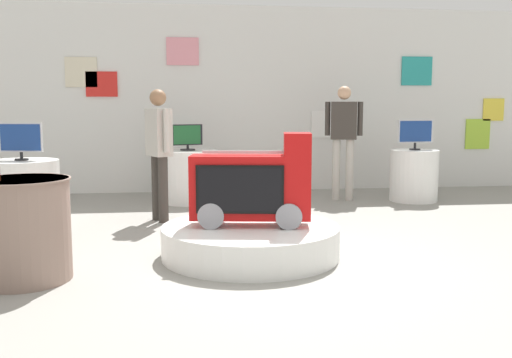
% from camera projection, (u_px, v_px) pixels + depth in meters
% --- Properties ---
extents(ground_plane, '(30.00, 30.00, 0.00)m').
position_uv_depth(ground_plane, '(275.00, 267.00, 5.02)').
color(ground_plane, gray).
extents(back_wall_display, '(12.50, 0.13, 3.04)m').
position_uv_depth(back_wall_display, '(232.00, 100.00, 9.43)').
color(back_wall_display, silver).
rests_on(back_wall_display, ground).
extents(main_display_pedestal, '(1.67, 1.67, 0.29)m').
position_uv_depth(main_display_pedestal, '(250.00, 241.00, 5.36)').
color(main_display_pedestal, white).
rests_on(main_display_pedestal, ground).
extents(novelty_firetruck_tv, '(1.15, 0.53, 0.87)m').
position_uv_depth(novelty_firetruck_tv, '(253.00, 188.00, 5.29)').
color(novelty_firetruck_tv, gray).
rests_on(novelty_firetruck_tv, main_display_pedestal).
extents(display_pedestal_left_rear, '(0.70, 0.70, 0.77)m').
position_uv_depth(display_pedestal_left_rear, '(414.00, 175.00, 8.51)').
color(display_pedestal_left_rear, white).
rests_on(display_pedestal_left_rear, ground).
extents(tv_on_left_rear, '(0.56, 0.16, 0.45)m').
position_uv_depth(tv_on_left_rear, '(415.00, 132.00, 8.42)').
color(tv_on_left_rear, black).
rests_on(tv_on_left_rear, display_pedestal_left_rear).
extents(display_pedestal_center_rear, '(0.85, 0.85, 0.77)m').
position_uv_depth(display_pedestal_center_rear, '(23.00, 192.00, 6.86)').
color(display_pedestal_center_rear, white).
rests_on(display_pedestal_center_rear, ground).
extents(tv_on_center_rear, '(0.53, 0.16, 0.45)m').
position_uv_depth(tv_on_center_rear, '(21.00, 139.00, 6.77)').
color(tv_on_center_rear, black).
rests_on(tv_on_center_rear, display_pedestal_center_rear).
extents(display_pedestal_right_rear, '(0.88, 0.88, 0.77)m').
position_uv_depth(display_pedestal_right_rear, '(188.00, 176.00, 8.42)').
color(display_pedestal_right_rear, white).
rests_on(display_pedestal_right_rear, ground).
extents(tv_on_right_rear, '(0.44, 0.22, 0.38)m').
position_uv_depth(tv_on_right_rear, '(187.00, 137.00, 8.35)').
color(tv_on_right_rear, black).
rests_on(tv_on_right_rear, display_pedestal_right_rear).
extents(side_table_round, '(0.77, 0.77, 0.83)m').
position_uv_depth(side_table_round, '(23.00, 229.00, 4.58)').
color(side_table_round, gray).
rests_on(side_table_round, ground).
extents(shopper_browsing_near_truck, '(0.54, 0.29, 1.71)m').
position_uv_depth(shopper_browsing_near_truck, '(344.00, 134.00, 8.50)').
color(shopper_browsing_near_truck, '#B2ADA3').
rests_on(shopper_browsing_near_truck, ground).
extents(shopper_browsing_rear, '(0.35, 0.51, 1.61)m').
position_uv_depth(shopper_browsing_rear, '(159.00, 145.00, 6.92)').
color(shopper_browsing_rear, '#38332D').
rests_on(shopper_browsing_rear, ground).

